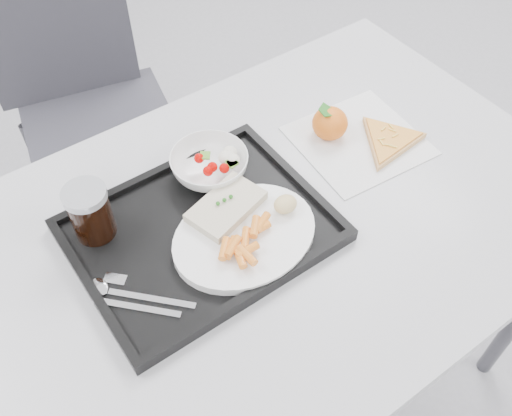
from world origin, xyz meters
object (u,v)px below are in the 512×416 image
object	(u,v)px
pizza_slice	(389,140)
table	(273,238)
cola_glass	(90,211)
tangerine	(330,123)
tray	(201,231)
chair	(83,92)
salad_bowl	(209,165)
dinner_plate	(244,236)

from	to	relation	value
pizza_slice	table	bearing A→B (deg)	-176.69
table	cola_glass	distance (m)	0.35
table	tangerine	world-z (taller)	tangerine
table	tray	distance (m)	0.16
chair	cola_glass	world-z (taller)	chair
table	tangerine	distance (m)	0.27
table	cola_glass	world-z (taller)	cola_glass
chair	tray	distance (m)	0.81
tangerine	salad_bowl	bearing A→B (deg)	171.29
tray	pizza_slice	size ratio (longest dim) A/B	1.77
pizza_slice	tangerine	bearing A→B (deg)	133.42
table	dinner_plate	distance (m)	0.12
salad_bowl	cola_glass	size ratio (longest dim) A/B	1.41
salad_bowl	cola_glass	distance (m)	0.25
chair	cola_glass	bearing A→B (deg)	-108.30
chair	tangerine	size ratio (longest dim) A/B	11.97
table	pizza_slice	world-z (taller)	pizza_slice
dinner_plate	pizza_slice	xyz separation A→B (m)	(0.40, 0.04, -0.01)
table	pizza_slice	size ratio (longest dim) A/B	4.71
dinner_plate	tangerine	world-z (taller)	tangerine
dinner_plate	table	bearing A→B (deg)	14.67
dinner_plate	chair	bearing A→B (deg)	89.07
dinner_plate	pizza_slice	bearing A→B (deg)	5.67
chair	pizza_slice	world-z (taller)	chair
tangerine	cola_glass	bearing A→B (deg)	175.59
chair	tangerine	distance (m)	0.81
dinner_plate	cola_glass	bearing A→B (deg)	140.59
chair	dinner_plate	distance (m)	0.87
tray	dinner_plate	size ratio (longest dim) A/B	1.67
dinner_plate	pizza_slice	size ratio (longest dim) A/B	1.06
table	tray	xyz separation A→B (m)	(-0.13, 0.04, 0.08)
cola_glass	tangerine	xyz separation A→B (m)	(0.52, -0.04, -0.04)
pizza_slice	salad_bowl	bearing A→B (deg)	159.57
dinner_plate	salad_bowl	distance (m)	0.18
table	tangerine	bearing A→B (deg)	25.79
tray	dinner_plate	xyz separation A→B (m)	(0.05, -0.06, 0.02)
table	tray	world-z (taller)	tray
cola_glass	salad_bowl	bearing A→B (deg)	0.42
table	chair	world-z (taller)	chair
tangerine	pizza_slice	bearing A→B (deg)	-46.58
cola_glass	tray	bearing A→B (deg)	-34.39
chair	salad_bowl	distance (m)	0.72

